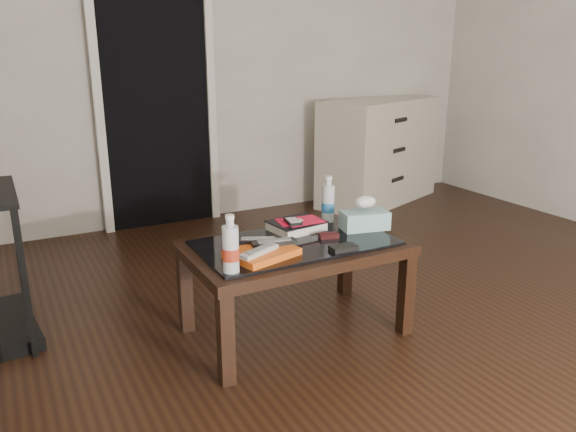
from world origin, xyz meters
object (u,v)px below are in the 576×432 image
Objects in this scene: dresser at (379,151)px; water_bottle_left at (230,244)px; textbook at (296,226)px; tissue_box at (365,220)px; coffee_table at (295,254)px; water_bottle_right at (328,199)px.

dresser is 5.46× the size of water_bottle_left.
dresser reaches higher than textbook.
dresser is at bearing 63.24° from tissue_box.
dresser is 2.98m from water_bottle_left.
coffee_table is 4.20× the size of water_bottle_right.
water_bottle_left is (-0.40, -0.20, 0.18)m from coffee_table.
water_bottle_left is 1.00× the size of water_bottle_right.
water_bottle_right is at bearing 29.58° from water_bottle_left.
coffee_table is at bearing 26.30° from water_bottle_left.
dresser is at bearing 44.48° from coffee_table.
dresser is at bearing 36.03° from textbook.
tissue_box is (0.31, -0.14, 0.02)m from textbook.
coffee_table is at bearing -128.04° from textbook.
water_bottle_left and water_bottle_right have the same top height.
dresser is 2.19m from water_bottle_right.
dresser reaches higher than water_bottle_left.
water_bottle_left is 0.81m from water_bottle_right.
coffee_table is at bearing -167.47° from tissue_box.
tissue_box is at bearing 14.32° from water_bottle_left.
textbook reaches higher than coffee_table.
textbook is 0.24m from water_bottle_right.
coffee_table is 4.35× the size of tissue_box.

